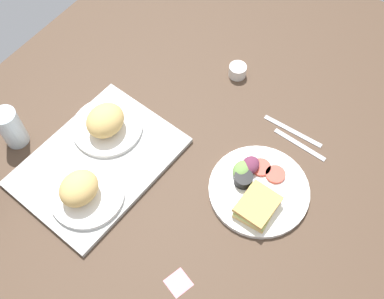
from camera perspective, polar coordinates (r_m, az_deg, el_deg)
The scene contains 10 objects.
ground_plane at distance 133.79cm, azimuth 0.55°, elevation -2.45°, with size 190.00×150.00×3.00cm, color #4C3828.
serving_tray at distance 135.02cm, azimuth -11.42°, elevation -1.49°, with size 45.00×33.00×1.60cm, color #B2B2AD.
bread_plate_near at distance 126.91cm, azimuth -13.35°, elevation -4.99°, with size 20.33×20.33×8.97cm.
bread_plate_far at distance 136.44cm, azimuth -10.54°, elevation 3.24°, with size 20.90×20.90×9.41cm.
plate_with_salad at distance 128.43cm, azimuth 7.98°, elevation -4.92°, with size 27.86×27.86×5.40cm.
drinking_glass at distance 141.33cm, azimuth -21.41°, elevation 2.53°, with size 6.78×6.78×13.05cm, color silver.
espresso_cup at distance 150.94cm, azimuth 5.63°, elevation 9.63°, with size 5.60×5.60×4.00cm, color silver.
fork at distance 139.58cm, azimuth 13.13°, elevation 0.61°, with size 17.00×1.40×0.50cm, color #B7B7BC.
knife at distance 141.73cm, azimuth 12.30°, elevation 2.25°, with size 19.00×1.40×0.50cm, color #B7B7BC.
sticky_note at distance 120.11cm, azimuth -1.68°, elevation -16.09°, with size 5.60×5.60×0.12cm, color pink.
Camera 1 is at (-52.69, -35.84, 116.14)cm, focal length 43.30 mm.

